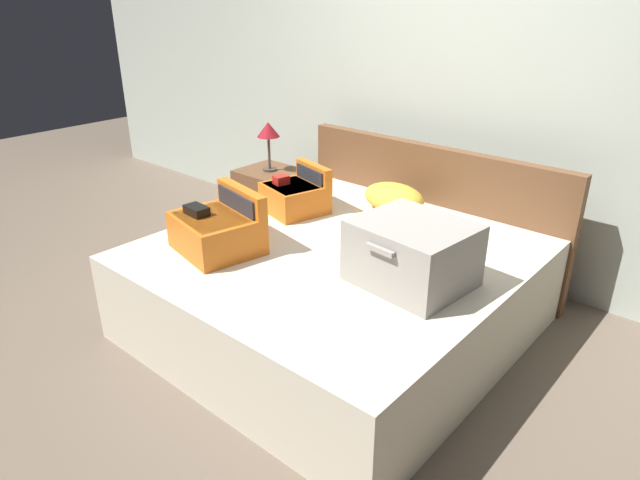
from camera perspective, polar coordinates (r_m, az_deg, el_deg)
ground_plane at (r=3.05m, az=-3.28°, el=-11.88°), size 12.00×12.00×0.00m
back_wall at (r=3.84m, az=14.26°, el=16.19°), size 8.00×0.10×2.60m
bed at (r=3.16m, az=1.66°, el=-4.99°), size 1.85×1.85×0.50m
headboard at (r=3.81m, az=10.96°, el=2.95°), size 1.88×0.08×0.87m
hard_case_large at (r=2.68m, az=9.30°, el=-1.27°), size 0.56×0.50×0.31m
hard_case_medium at (r=3.04m, az=-10.35°, el=1.08°), size 0.50×0.46×0.32m
hard_case_small at (r=3.52m, az=-2.52°, el=4.55°), size 0.41×0.41×0.28m
pillow_near_headboard at (r=3.58m, az=7.46°, el=4.28°), size 0.45×0.34×0.17m
nightstand at (r=4.35m, az=-4.97°, el=3.66°), size 0.44×0.40×0.54m
table_lamp at (r=4.19m, az=-5.24°, el=10.80°), size 0.17×0.17×0.36m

